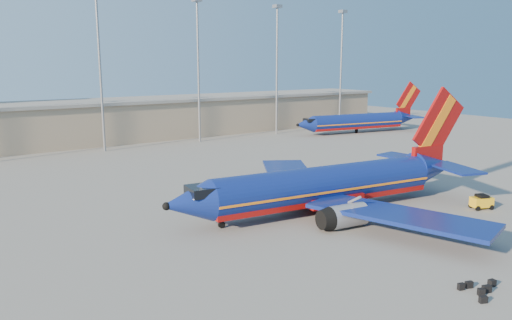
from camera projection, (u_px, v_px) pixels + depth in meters
The scene contains 7 objects.
ground at pixel (276, 203), 58.35m from camera, with size 220.00×220.00×0.00m, color slate.
terminal_building at pixel (153, 117), 109.79m from camera, with size 122.00×16.00×8.50m.
light_mast_row at pixel (152, 55), 94.78m from camera, with size 101.60×1.60×28.65m.
aircraft_main at pixel (331, 185), 55.06m from camera, with size 39.16×37.46×13.28m.
aircraft_second at pixel (360, 121), 116.35m from camera, with size 34.12×14.01×11.65m.
baggage_tug at pixel (482, 201), 55.86m from camera, with size 2.66×2.16×1.66m.
luggage_pile at pixel (480, 289), 35.69m from camera, with size 3.61×2.52×0.53m.
Camera 1 is at (-34.23, -44.76, 16.18)m, focal length 35.00 mm.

